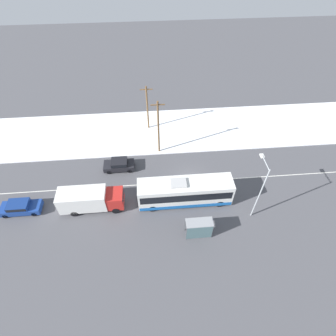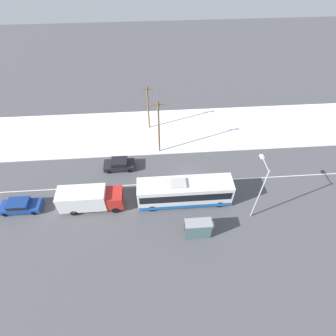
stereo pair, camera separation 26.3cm
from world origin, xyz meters
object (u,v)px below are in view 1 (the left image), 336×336
(box_truck, at_px, (90,199))
(sedan_car, at_px, (119,164))
(city_bus, at_px, (185,192))
(pedestrian_at_stop, at_px, (194,222))
(utility_pole_roadside, at_px, (158,127))
(streetlamp, at_px, (260,186))
(parked_car_near_truck, at_px, (20,207))
(bus_shelter, at_px, (199,228))
(utility_pole_snowlot, at_px, (147,107))

(box_truck, distance_m, sedan_car, 6.81)
(sedan_car, bearing_deg, city_bus, 143.25)
(pedestrian_at_stop, bearing_deg, utility_pole_roadside, 103.78)
(city_bus, relative_size, streetlamp, 1.40)
(utility_pole_roadside, bearing_deg, streetlamp, -48.29)
(sedan_car, relative_size, streetlamp, 0.51)
(parked_car_near_truck, relative_size, bus_shelter, 1.60)
(city_bus, height_order, streetlamp, streetlamp)
(box_truck, xyz_separation_m, streetlamp, (18.57, -2.23, 3.29))
(box_truck, bearing_deg, streetlamp, -6.86)
(sedan_car, relative_size, pedestrian_at_stop, 2.52)
(city_bus, distance_m, parked_car_near_truck, 19.29)
(box_truck, relative_size, utility_pole_snowlot, 1.00)
(parked_car_near_truck, bearing_deg, streetlamp, -5.13)
(city_bus, distance_m, bus_shelter, 4.94)
(parked_car_near_truck, bearing_deg, bus_shelter, -13.89)
(sedan_car, bearing_deg, utility_pole_snowlot, -116.40)
(bus_shelter, distance_m, streetlamp, 7.79)
(parked_car_near_truck, height_order, utility_pole_roadside, utility_pole_roadside)
(sedan_car, bearing_deg, streetlamp, 151.95)
(pedestrian_at_stop, bearing_deg, box_truck, 162.45)
(bus_shelter, height_order, utility_pole_roadside, utility_pole_roadside)
(sedan_car, relative_size, bus_shelter, 1.41)
(sedan_car, xyz_separation_m, bus_shelter, (8.96, -10.87, 0.84))
(parked_car_near_truck, bearing_deg, sedan_car, 27.72)
(city_bus, relative_size, bus_shelter, 3.85)
(streetlamp, relative_size, utility_pole_roadside, 0.94)
(streetlamp, height_order, utility_pole_snowlot, streetlamp)
(city_bus, distance_m, streetlamp, 8.45)
(utility_pole_roadside, bearing_deg, parked_car_near_truck, -152.16)
(parked_car_near_truck, height_order, pedestrian_at_stop, pedestrian_at_stop)
(bus_shelter, xyz_separation_m, streetlamp, (6.60, 2.58, 3.24))
(city_bus, xyz_separation_m, parked_car_near_truck, (-19.27, 0.13, -0.91))
(box_truck, height_order, bus_shelter, box_truck)
(utility_pole_roadside, bearing_deg, pedestrian_at_stop, -76.22)
(city_bus, height_order, utility_pole_snowlot, utility_pole_snowlot)
(bus_shelter, relative_size, utility_pole_snowlot, 0.39)
(parked_car_near_truck, xyz_separation_m, streetlamp, (26.76, -2.40, 4.09))
(box_truck, bearing_deg, pedestrian_at_stop, -17.55)
(sedan_car, xyz_separation_m, pedestrian_at_stop, (8.65, -9.75, 0.15))
(pedestrian_at_stop, height_order, utility_pole_snowlot, utility_pole_snowlot)
(bus_shelter, distance_m, utility_pole_roadside, 14.50)
(pedestrian_at_stop, bearing_deg, city_bus, 98.97)
(pedestrian_at_stop, bearing_deg, bus_shelter, -74.61)
(utility_pole_snowlot, bearing_deg, sedan_car, -116.40)
(streetlamp, height_order, utility_pole_roadside, utility_pole_roadside)
(utility_pole_roadside, height_order, utility_pole_snowlot, utility_pole_roadside)
(sedan_car, height_order, parked_car_near_truck, sedan_car)
(streetlamp, xyz_separation_m, utility_pole_snowlot, (-11.35, 16.78, -1.07))
(box_truck, xyz_separation_m, utility_pole_snowlot, (7.22, 14.55, 2.22))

